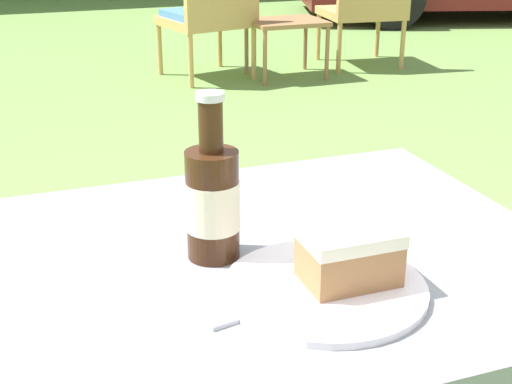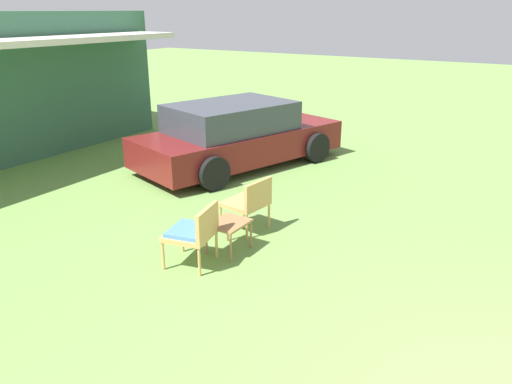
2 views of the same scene
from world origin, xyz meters
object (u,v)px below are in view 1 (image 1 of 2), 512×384
object	(u,v)px
garden_side_table	(286,27)
cake_on_plate	(337,271)
cola_bottle_near	(213,199)
wicker_chair_plain	(365,7)
wicker_chair_cushioned	(209,15)
patio_table	(280,304)

from	to	relation	value
garden_side_table	cake_on_plate	distance (m)	4.45
cake_on_plate	cola_bottle_near	distance (m)	0.19
cake_on_plate	wicker_chair_plain	bearing A→B (deg)	61.24
wicker_chair_cushioned	cake_on_plate	bearing A→B (deg)	62.82
patio_table	wicker_chair_cushioned	bearing A→B (deg)	74.86
wicker_chair_cushioned	cake_on_plate	size ratio (longest dim) A/B	3.07
wicker_chair_cushioned	wicker_chair_plain	bearing A→B (deg)	166.11
wicker_chair_plain	cake_on_plate	distance (m)	4.86
wicker_chair_cushioned	wicker_chair_plain	distance (m)	1.24
cake_on_plate	garden_side_table	bearing A→B (deg)	68.41
wicker_chair_cushioned	garden_side_table	size ratio (longest dim) A/B	1.49
wicker_chair_cushioned	patio_table	world-z (taller)	wicker_chair_cushioned
patio_table	cola_bottle_near	distance (m)	0.20
garden_side_table	cola_bottle_near	size ratio (longest dim) A/B	2.29
wicker_chair_plain	patio_table	xyz separation A→B (m)	(-2.36, -4.13, 0.21)
patio_table	garden_side_table	bearing A→B (deg)	67.48
garden_side_table	cake_on_plate	size ratio (longest dim) A/B	2.06
cake_on_plate	wicker_chair_cushioned	bearing A→B (deg)	75.61
patio_table	cola_bottle_near	size ratio (longest dim) A/B	3.41
wicker_chair_plain	wicker_chair_cushioned	bearing A→B (deg)	5.19
patio_table	cake_on_plate	bearing A→B (deg)	-78.39
cake_on_plate	patio_table	bearing A→B (deg)	101.61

